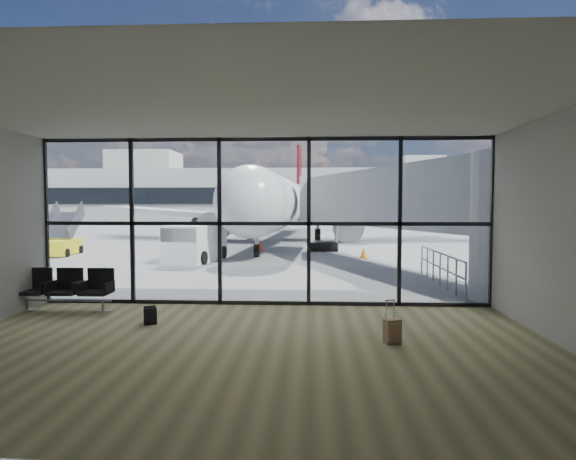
# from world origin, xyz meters

# --- Properties ---
(ground) EXTENTS (220.00, 220.00, 0.00)m
(ground) POSITION_xyz_m (0.00, 40.00, 0.00)
(ground) COLOR slate
(ground) RESTS_ON ground
(lounge_shell) EXTENTS (12.02, 8.01, 4.51)m
(lounge_shell) POSITION_xyz_m (0.00, -4.80, 2.65)
(lounge_shell) COLOR brown
(lounge_shell) RESTS_ON ground
(glass_curtain_wall) EXTENTS (12.10, 0.12, 4.50)m
(glass_curtain_wall) POSITION_xyz_m (0.00, 0.00, 2.25)
(glass_curtain_wall) COLOR white
(glass_curtain_wall) RESTS_ON ground
(jet_bridge) EXTENTS (8.00, 16.50, 4.33)m
(jet_bridge) POSITION_xyz_m (4.90, 7.07, 2.76)
(jet_bridge) COLOR #A5A7AA
(jet_bridge) RESTS_ON ground
(apron_railing) EXTENTS (0.06, 5.46, 1.11)m
(apron_railing) POSITION_xyz_m (5.60, 3.50, 0.72)
(apron_railing) COLOR gray
(apron_railing) RESTS_ON ground
(far_terminal) EXTENTS (80.00, 12.20, 11.00)m
(far_terminal) POSITION_xyz_m (-0.59, 61.97, 4.21)
(far_terminal) COLOR silver
(far_terminal) RESTS_ON ground
(tree_0) EXTENTS (4.95, 4.95, 7.12)m
(tree_0) POSITION_xyz_m (-45.00, 72.00, 4.63)
(tree_0) COLOR #382619
(tree_0) RESTS_ON ground
(tree_1) EXTENTS (5.61, 5.61, 8.07)m
(tree_1) POSITION_xyz_m (-39.00, 72.00, 5.25)
(tree_1) COLOR #382619
(tree_1) RESTS_ON ground
(tree_2) EXTENTS (6.27, 6.27, 9.03)m
(tree_2) POSITION_xyz_m (-33.00, 72.00, 5.88)
(tree_2) COLOR #382619
(tree_2) RESTS_ON ground
(tree_3) EXTENTS (4.95, 4.95, 7.12)m
(tree_3) POSITION_xyz_m (-27.00, 72.00, 4.63)
(tree_3) COLOR #382619
(tree_3) RESTS_ON ground
(tree_4) EXTENTS (5.61, 5.61, 8.07)m
(tree_4) POSITION_xyz_m (-21.00, 72.00, 5.25)
(tree_4) COLOR #382619
(tree_4) RESTS_ON ground
(tree_5) EXTENTS (6.27, 6.27, 9.03)m
(tree_5) POSITION_xyz_m (-15.00, 72.00, 5.88)
(tree_5) COLOR #382619
(tree_5) RESTS_ON ground
(seating_row) EXTENTS (2.41, 0.67, 1.07)m
(seating_row) POSITION_xyz_m (-5.00, -0.88, 0.59)
(seating_row) COLOR gray
(seating_row) RESTS_ON ground
(backpack) EXTENTS (0.33, 0.33, 0.41)m
(backpack) POSITION_xyz_m (-2.35, -2.28, 0.20)
(backpack) COLOR black
(backpack) RESTS_ON ground
(suitcase) EXTENTS (0.36, 0.31, 0.85)m
(suitcase) POSITION_xyz_m (2.85, -3.53, 0.26)
(suitcase) COLOR #906C50
(suitcase) RESTS_ON ground
(airliner) EXTENTS (30.66, 35.53, 9.15)m
(airliner) POSITION_xyz_m (-0.88, 25.39, 2.79)
(airliner) COLOR silver
(airliner) RESTS_ON ground
(service_van) EXTENTS (2.45, 4.27, 1.76)m
(service_van) POSITION_xyz_m (-4.30, 9.85, 0.91)
(service_van) COLOR white
(service_van) RESTS_ON ground
(belt_loader) EXTENTS (1.91, 4.38, 1.98)m
(belt_loader) POSITION_xyz_m (-7.33, 22.18, 0.66)
(belt_loader) COLOR black
(belt_loader) RESTS_ON ground
(mobile_stairs) EXTENTS (2.03, 3.41, 2.29)m
(mobile_stairs) POSITION_xyz_m (-12.33, 12.38, 0.55)
(mobile_stairs) COLOR yellow
(mobile_stairs) RESTS_ON ground
(traffic_cone_a) EXTENTS (0.40, 0.40, 0.57)m
(traffic_cone_a) POSITION_xyz_m (-1.77, 15.39, 0.27)
(traffic_cone_a) COLOR #FF470D
(traffic_cone_a) RESTS_ON ground
(traffic_cone_c) EXTENTS (0.39, 0.39, 0.55)m
(traffic_cone_c) POSITION_xyz_m (3.88, 11.44, 0.26)
(traffic_cone_c) COLOR orange
(traffic_cone_c) RESTS_ON ground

